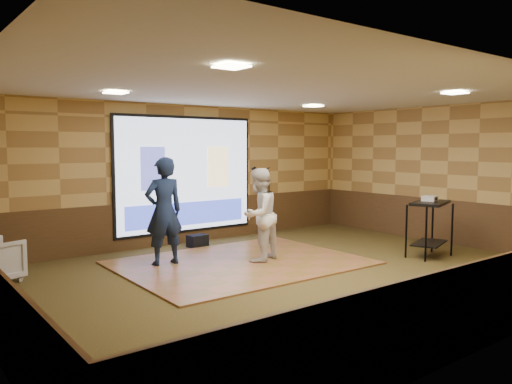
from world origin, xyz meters
TOP-DOWN VIEW (x-y plane):
  - ground at (0.00, 0.00)m, footprint 9.00×9.00m
  - room_shell at (0.00, 0.00)m, footprint 9.04×7.04m
  - wainscot_back at (0.00, 3.48)m, footprint 9.00×0.04m
  - wainscot_front at (0.00, -3.48)m, footprint 9.00×0.04m
  - wainscot_right at (4.48, 0.00)m, footprint 0.04×7.00m
  - projector_screen at (0.00, 3.44)m, footprint 3.32×0.06m
  - downlight_nw at (-2.20, 1.80)m, footprint 0.32×0.32m
  - downlight_ne at (2.20, 1.80)m, footprint 0.32×0.32m
  - downlight_sw at (-2.20, -1.50)m, footprint 0.32×0.32m
  - downlight_se at (2.20, -1.50)m, footprint 0.32×0.32m
  - dance_floor at (-0.19, 1.14)m, footprint 4.21×3.23m
  - player_left at (-1.37, 1.81)m, footprint 0.72×0.50m
  - player_right at (0.12, 1.02)m, footprint 0.99×0.88m
  - av_table at (3.00, -0.59)m, footprint 1.01×0.53m
  - projector at (3.07, -0.52)m, footprint 0.35×0.32m
  - mic_stand at (1.96, 3.09)m, footprint 0.65×0.26m
  - duffel_bag at (-0.04, 2.93)m, footprint 0.43×0.32m

SIDE VIEW (x-z plane):
  - ground at x=0.00m, z-range 0.00..0.00m
  - dance_floor at x=-0.19m, z-range 0.00..0.03m
  - duffel_bag at x=-0.04m, z-range 0.00..0.25m
  - wainscot_back at x=0.00m, z-range 0.00..0.95m
  - wainscot_front at x=0.00m, z-range 0.00..0.95m
  - wainscot_right at x=4.48m, z-range 0.00..0.95m
  - mic_stand at x=1.96m, z-range -0.33..1.32m
  - av_table at x=3.00m, z-range 0.23..1.30m
  - player_right at x=0.12m, z-range 0.03..1.72m
  - player_left at x=-1.37m, z-range 0.03..1.92m
  - projector at x=3.07m, z-range 1.06..1.16m
  - projector_screen at x=0.00m, z-range 0.21..2.73m
  - room_shell at x=0.00m, z-range 0.58..3.60m
  - downlight_nw at x=-2.20m, z-range 2.96..2.98m
  - downlight_ne at x=2.20m, z-range 2.96..2.98m
  - downlight_sw at x=-2.20m, z-range 2.96..2.98m
  - downlight_se at x=2.20m, z-range 2.96..2.98m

